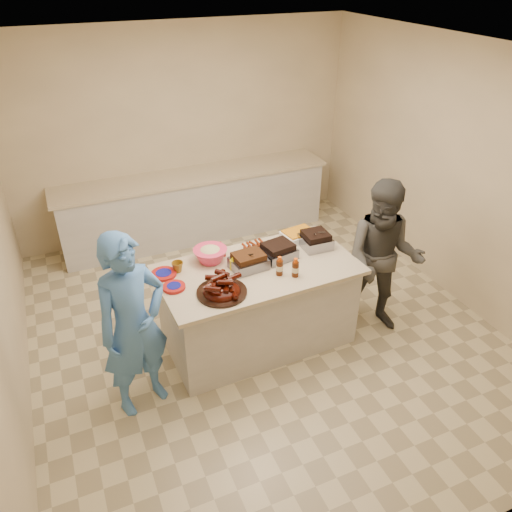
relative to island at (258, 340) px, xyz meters
name	(u,v)px	position (x,y,z in m)	size (l,w,h in m)	color
room	(261,329)	(0.10, 0.14, 0.00)	(4.50, 5.00, 2.70)	beige
back_counter	(195,206)	(0.10, 2.34, 0.45)	(3.60, 0.64, 0.90)	beige
island	(258,340)	(0.00, 0.00, 0.00)	(1.84, 0.97, 0.87)	beige
rib_platter	(222,293)	(-0.44, -0.24, 0.87)	(0.44, 0.44, 0.17)	#3C0A02
pulled_pork_tray	(249,268)	(-0.08, 0.03, 0.87)	(0.32, 0.25, 0.10)	#47230F
brisket_tray	(278,257)	(0.24, 0.09, 0.87)	(0.31, 0.26, 0.09)	black
roasting_pan	(315,247)	(0.67, 0.13, 0.87)	(0.27, 0.27, 0.11)	gray
coleslaw_bowl	(211,261)	(-0.36, 0.29, 0.87)	(0.32, 0.32, 0.22)	#EA335B
sausage_plate	(256,252)	(0.10, 0.27, 0.87)	(0.29, 0.29, 0.05)	silver
mac_cheese_dish	(298,238)	(0.60, 0.35, 0.87)	(0.33, 0.24, 0.09)	orange
bbq_bottle_a	(279,274)	(0.13, -0.18, 0.87)	(0.06, 0.06, 0.19)	#411906
bbq_bottle_b	(295,276)	(0.25, -0.26, 0.87)	(0.06, 0.06, 0.18)	#411906
mustard_bottle	(233,269)	(-0.23, 0.07, 0.87)	(0.05, 0.05, 0.13)	#DDC206
sauce_bowl	(237,264)	(-0.15, 0.14, 0.87)	(0.14, 0.04, 0.14)	silver
plate_stack_large	(164,275)	(-0.83, 0.22, 0.87)	(0.23, 0.23, 0.03)	#A51410
plate_stack_small	(174,288)	(-0.80, -0.01, 0.87)	(0.20, 0.20, 0.03)	#A51410
plastic_cup	(178,271)	(-0.70, 0.23, 0.87)	(0.11, 0.10, 0.11)	#835812
basket_stack	(214,255)	(-0.30, 0.38, 0.87)	(0.19, 0.14, 0.09)	#A51410
guest_blue	(146,399)	(-1.22, -0.33, 0.00)	(0.60, 1.66, 0.40)	#4B85D3
guest_gray	(373,323)	(1.22, -0.24, 0.00)	(0.78, 1.61, 0.61)	#474540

